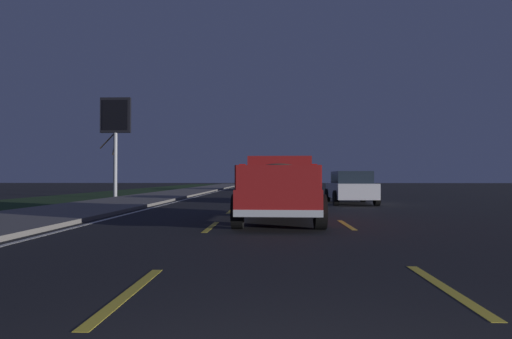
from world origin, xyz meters
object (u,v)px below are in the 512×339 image
pickup_truck (279,187)px  sedan_black (273,182)px  sedan_white (351,187)px  bare_tree_far (115,161)px  gas_price_sign (115,123)px

pickup_truck → sedan_black: pickup_truck is taller
sedan_white → sedan_black: size_ratio=1.00×
pickup_truck → bare_tree_far: (22.14, 12.75, 1.57)m
gas_price_sign → bare_tree_far: 8.33m
pickup_truck → sedan_white: size_ratio=1.24×
sedan_black → gas_price_sign: (-15.09, 9.84, 3.87)m
sedan_black → pickup_truck: bearing=-179.7°
sedan_white → gas_price_sign: (6.00, 13.50, 3.87)m
sedan_white → bare_tree_far: 21.25m
sedan_white → gas_price_sign: 15.27m
gas_price_sign → bare_tree_far: size_ratio=1.28×
sedan_black → gas_price_sign: 18.43m
sedan_black → gas_price_sign: gas_price_sign is taller
sedan_white → bare_tree_far: size_ratio=0.90×
bare_tree_far → sedan_black: bearing=-59.2°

